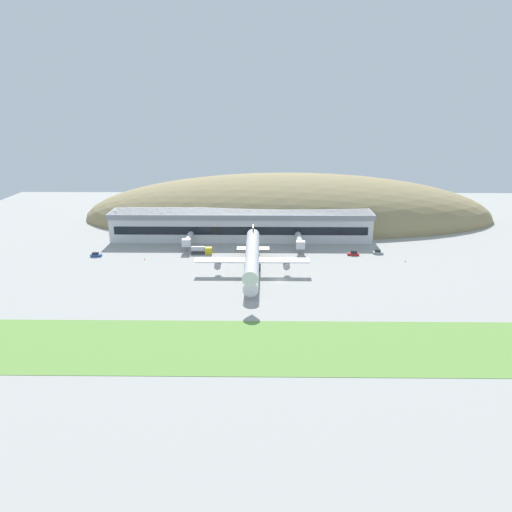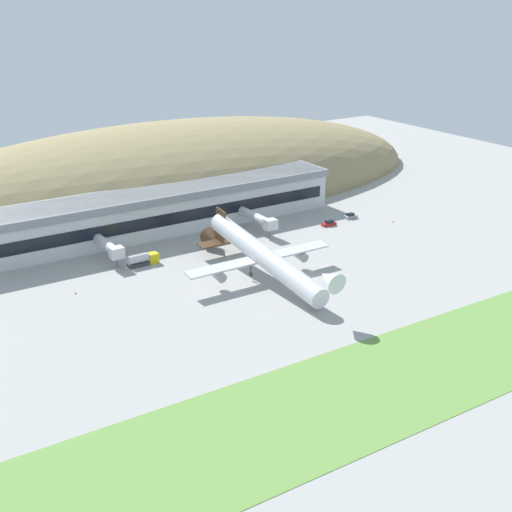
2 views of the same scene
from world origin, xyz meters
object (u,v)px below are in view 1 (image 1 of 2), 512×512
(service_car_0, at_px, (96,255))
(traffic_cone_1, at_px, (144,259))
(cargo_airplane, at_px, (252,259))
(jetway_1, at_px, (299,241))
(service_car_2, at_px, (378,252))
(terminal_building, at_px, (241,223))
(traffic_cone_0, at_px, (405,261))
(service_car_1, at_px, (353,254))
(fuel_truck, at_px, (201,250))
(jetway_0, at_px, (188,239))

(service_car_0, xyz_separation_m, traffic_cone_1, (19.61, -4.02, -0.39))
(cargo_airplane, bearing_deg, jetway_1, 58.25)
(service_car_2, bearing_deg, terminal_building, 159.00)
(service_car_2, bearing_deg, traffic_cone_1, -174.30)
(terminal_building, height_order, traffic_cone_0, terminal_building)
(jetway_1, distance_m, service_car_1, 21.79)
(service_car_1, bearing_deg, terminal_building, 152.84)
(fuel_truck, relative_size, traffic_cone_0, 14.28)
(fuel_truck, relative_size, traffic_cone_1, 14.28)
(service_car_1, height_order, service_car_2, service_car_1)
(traffic_cone_1, bearing_deg, service_car_0, 168.42)
(terminal_building, relative_size, jetway_1, 6.71)
(traffic_cone_0, bearing_deg, service_car_1, 155.99)
(fuel_truck, distance_m, traffic_cone_0, 77.77)
(service_car_0, bearing_deg, traffic_cone_0, -2.45)
(service_car_2, distance_m, fuel_truck, 69.15)
(terminal_building, distance_m, cargo_airplane, 46.32)
(fuel_truck, bearing_deg, terminal_building, 55.77)
(cargo_airplane, distance_m, service_car_2, 55.11)
(jetway_1, bearing_deg, terminal_building, 145.58)
(jetway_0, bearing_deg, service_car_2, -4.41)
(jetway_1, relative_size, service_car_2, 4.03)
(jetway_0, bearing_deg, fuel_truck, -47.81)
(service_car_2, bearing_deg, jetway_1, 171.62)
(cargo_airplane, bearing_deg, fuel_truck, 130.04)
(service_car_2, relative_size, traffic_cone_1, 7.10)
(jetway_1, height_order, service_car_1, jetway_1)
(service_car_1, height_order, traffic_cone_0, service_car_1)
(terminal_building, relative_size, cargo_airplane, 2.01)
(service_car_1, relative_size, traffic_cone_1, 7.91)
(terminal_building, height_order, traffic_cone_1, terminal_building)
(jetway_0, relative_size, service_car_2, 3.43)
(terminal_building, xyz_separation_m, traffic_cone_1, (-35.38, -29.82, -6.66))
(traffic_cone_1, bearing_deg, terminal_building, 40.12)
(service_car_0, bearing_deg, jetway_1, 6.81)
(service_car_1, bearing_deg, service_car_2, 11.07)
(jetway_0, xyz_separation_m, service_car_1, (65.27, -7.74, -3.34))
(service_car_0, distance_m, traffic_cone_1, 20.02)
(terminal_building, relative_size, traffic_cone_1, 192.22)
(cargo_airplane, xyz_separation_m, fuel_truck, (-20.37, 24.24, -4.42))
(cargo_airplane, xyz_separation_m, traffic_cone_0, (56.86, 15.15, -5.63))
(cargo_airplane, relative_size, traffic_cone_0, 95.62)
(service_car_0, relative_size, service_car_1, 0.92)
(cargo_airplane, height_order, service_car_1, cargo_airplane)
(cargo_airplane, relative_size, traffic_cone_1, 95.62)
(jetway_0, relative_size, traffic_cone_1, 24.37)
(jetway_1, distance_m, cargo_airplane, 34.86)
(traffic_cone_0, bearing_deg, cargo_airplane, -165.08)
(traffic_cone_0, bearing_deg, jetway_0, 169.29)
(jetway_1, bearing_deg, service_car_2, -8.38)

